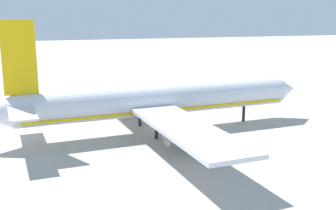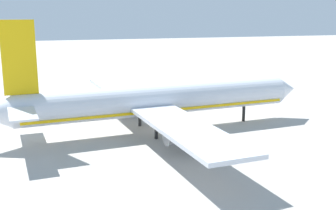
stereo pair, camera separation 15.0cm
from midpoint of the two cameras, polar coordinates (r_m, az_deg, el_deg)
ground_plane at (r=88.31m, az=-1.06°, el=-3.52°), size 600.00×600.00×0.00m
airliner at (r=86.28m, az=-1.93°, el=0.53°), size 69.92×71.92×23.26m
traffic_cone_2 at (r=131.50m, az=-2.58°, el=1.98°), size 0.36×0.36×0.55m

